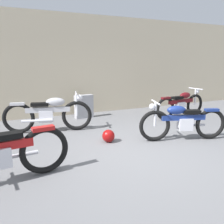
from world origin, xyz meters
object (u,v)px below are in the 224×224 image
at_px(motorcycle_silver, 49,113).
at_px(motorcycle_maroon, 181,104).
at_px(motorcycle_blue, 182,121).
at_px(stone_marker, 84,106).
at_px(helmet, 108,136).

xyz_separation_m(motorcycle_silver, motorcycle_maroon, (4.09, -0.18, -0.04)).
bearing_deg(motorcycle_blue, motorcycle_maroon, -112.38).
relative_size(stone_marker, motorcycle_blue, 0.37).
distance_m(helmet, motorcycle_maroon, 3.26).
xyz_separation_m(stone_marker, motorcycle_blue, (1.40, -2.95, 0.07)).
bearing_deg(motorcycle_blue, helmet, -2.01).
xyz_separation_m(motorcycle_blue, motorcycle_maroon, (1.44, 1.72, -0.01)).
xyz_separation_m(helmet, motorcycle_silver, (-1.06, 1.34, 0.34)).
distance_m(stone_marker, helmet, 2.40).
height_order(helmet, motorcycle_blue, motorcycle_blue).
relative_size(stone_marker, helmet, 2.59).
distance_m(stone_marker, motorcycle_silver, 1.63).
distance_m(motorcycle_blue, motorcycle_maroon, 2.25).
relative_size(helmet, motorcycle_blue, 0.14).
xyz_separation_m(stone_marker, motorcycle_maroon, (2.84, -1.22, 0.07)).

